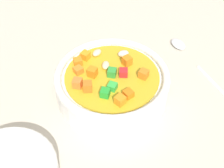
# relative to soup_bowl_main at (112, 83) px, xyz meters

# --- Properties ---
(ground_plane) EXTENTS (1.40, 1.40, 0.02)m
(ground_plane) POSITION_rel_soup_bowl_main_xyz_m (0.00, 0.00, -0.04)
(ground_plane) COLOR #BAB2A0
(soup_bowl_main) EXTENTS (0.19, 0.19, 0.06)m
(soup_bowl_main) POSITION_rel_soup_bowl_main_xyz_m (0.00, 0.00, 0.00)
(soup_bowl_main) COLOR white
(soup_bowl_main) RESTS_ON ground_plane
(spoon) EXTENTS (0.10, 0.22, 0.01)m
(spoon) POSITION_rel_soup_bowl_main_xyz_m (0.16, 0.08, -0.02)
(spoon) COLOR silver
(spoon) RESTS_ON ground_plane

